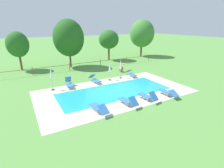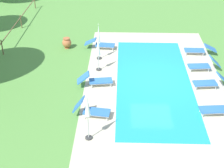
{
  "view_description": "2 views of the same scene",
  "coord_description": "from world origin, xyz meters",
  "px_view_note": "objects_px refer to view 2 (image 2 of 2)",
  "views": [
    {
      "loc": [
        -7.75,
        -13.2,
        6.17
      ],
      "look_at": [
        -0.02,
        0.5,
        0.6
      ],
      "focal_mm": 27.28,
      "sensor_mm": 36.0,
      "label": 1
    },
    {
      "loc": [
        -16.75,
        1.91,
        10.0
      ],
      "look_at": [
        -1.91,
        2.37,
        0.94
      ],
      "focal_mm": 53.67,
      "sensor_mm": 36.0,
      "label": 2
    }
  ],
  "objects_px": {
    "terracotta_urn_near_fence": "(67,43)",
    "sun_lounger_south_near_corner": "(96,80)",
    "sun_lounger_north_far": "(91,110)",
    "sun_lounger_south_mid": "(210,82)",
    "patio_umbrella_closed_row_west": "(99,38)",
    "sun_lounger_north_mid": "(204,65)",
    "patio_umbrella_closed_row_mid_west": "(98,48)",
    "sun_lounger_south_far": "(101,44)",
    "sun_lounger_north_end": "(219,108)",
    "patio_umbrella_closed_row_centre": "(87,109)",
    "sun_lounger_north_near_steps": "(199,50)"
  },
  "relations": [
    {
      "from": "terracotta_urn_near_fence",
      "to": "sun_lounger_south_near_corner",
      "type": "bearing_deg",
      "value": -154.41
    },
    {
      "from": "sun_lounger_north_far",
      "to": "sun_lounger_south_mid",
      "type": "distance_m",
      "value": 7.02
    },
    {
      "from": "sun_lounger_south_near_corner",
      "to": "patio_umbrella_closed_row_west",
      "type": "height_order",
      "value": "patio_umbrella_closed_row_west"
    },
    {
      "from": "sun_lounger_north_mid",
      "to": "sun_lounger_south_near_corner",
      "type": "bearing_deg",
      "value": 107.26
    },
    {
      "from": "patio_umbrella_closed_row_mid_west",
      "to": "sun_lounger_south_far",
      "type": "bearing_deg",
      "value": 0.81
    },
    {
      "from": "sun_lounger_north_end",
      "to": "sun_lounger_south_far",
      "type": "relative_size",
      "value": 0.98
    },
    {
      "from": "sun_lounger_north_mid",
      "to": "terracotta_urn_near_fence",
      "type": "distance_m",
      "value": 9.28
    },
    {
      "from": "sun_lounger_north_mid",
      "to": "sun_lounger_south_far",
      "type": "xyz_separation_m",
      "value": [
        2.89,
        6.44,
        -0.03
      ]
    },
    {
      "from": "sun_lounger_north_far",
      "to": "sun_lounger_south_far",
      "type": "xyz_separation_m",
      "value": [
        7.78,
        -0.0,
        -0.04
      ]
    },
    {
      "from": "sun_lounger_south_mid",
      "to": "patio_umbrella_closed_row_centre",
      "type": "distance_m",
      "value": 7.95
    },
    {
      "from": "patio_umbrella_closed_row_mid_west",
      "to": "sun_lounger_north_mid",
      "type": "bearing_deg",
      "value": -88.69
    },
    {
      "from": "sun_lounger_south_mid",
      "to": "sun_lounger_south_far",
      "type": "relative_size",
      "value": 0.95
    },
    {
      "from": "sun_lounger_north_near_steps",
      "to": "sun_lounger_south_near_corner",
      "type": "xyz_separation_m",
      "value": [
        -4.2,
        6.6,
        0.02
      ]
    },
    {
      "from": "sun_lounger_south_near_corner",
      "to": "sun_lounger_south_far",
      "type": "distance_m",
      "value": 4.89
    },
    {
      "from": "sun_lounger_north_mid",
      "to": "terracotta_urn_near_fence",
      "type": "height_order",
      "value": "sun_lounger_north_mid"
    },
    {
      "from": "sun_lounger_south_far",
      "to": "sun_lounger_north_far",
      "type": "bearing_deg",
      "value": 180.0
    },
    {
      "from": "sun_lounger_north_far",
      "to": "sun_lounger_south_near_corner",
      "type": "distance_m",
      "value": 2.89
    },
    {
      "from": "patio_umbrella_closed_row_west",
      "to": "sun_lounger_north_mid",
      "type": "bearing_deg",
      "value": -101.97
    },
    {
      "from": "patio_umbrella_closed_row_centre",
      "to": "terracotta_urn_near_fence",
      "type": "xyz_separation_m",
      "value": [
        9.47,
        2.37,
        -1.22
      ]
    },
    {
      "from": "patio_umbrella_closed_row_mid_west",
      "to": "patio_umbrella_closed_row_centre",
      "type": "bearing_deg",
      "value": 179.67
    },
    {
      "from": "sun_lounger_north_far",
      "to": "sun_lounger_south_near_corner",
      "type": "xyz_separation_m",
      "value": [
        2.89,
        0.0,
        -0.02
      ]
    },
    {
      "from": "sun_lounger_north_mid",
      "to": "terracotta_urn_near_fence",
      "type": "bearing_deg",
      "value": 71.62
    },
    {
      "from": "sun_lounger_north_near_steps",
      "to": "sun_lounger_south_near_corner",
      "type": "height_order",
      "value": "sun_lounger_south_near_corner"
    },
    {
      "from": "sun_lounger_north_near_steps",
      "to": "sun_lounger_north_end",
      "type": "distance_m",
      "value": 6.74
    },
    {
      "from": "sun_lounger_north_near_steps",
      "to": "sun_lounger_south_far",
      "type": "distance_m",
      "value": 6.63
    },
    {
      "from": "sun_lounger_north_end",
      "to": "patio_umbrella_closed_row_mid_west",
      "type": "height_order",
      "value": "patio_umbrella_closed_row_mid_west"
    },
    {
      "from": "sun_lounger_south_far",
      "to": "patio_umbrella_closed_row_mid_west",
      "type": "bearing_deg",
      "value": -179.19
    },
    {
      "from": "sun_lounger_north_far",
      "to": "patio_umbrella_closed_row_mid_west",
      "type": "height_order",
      "value": "patio_umbrella_closed_row_mid_west"
    },
    {
      "from": "sun_lounger_south_near_corner",
      "to": "patio_umbrella_closed_row_centre",
      "type": "distance_m",
      "value": 4.71
    },
    {
      "from": "sun_lounger_north_end",
      "to": "sun_lounger_south_far",
      "type": "xyz_separation_m",
      "value": [
        7.42,
        6.29,
        -0.01
      ]
    },
    {
      "from": "sun_lounger_north_far",
      "to": "sun_lounger_south_far",
      "type": "height_order",
      "value": "sun_lounger_north_far"
    },
    {
      "from": "sun_lounger_south_near_corner",
      "to": "patio_umbrella_closed_row_west",
      "type": "bearing_deg",
      "value": 0.44
    },
    {
      "from": "sun_lounger_south_mid",
      "to": "sun_lounger_south_far",
      "type": "height_order",
      "value": "sun_lounger_south_mid"
    },
    {
      "from": "sun_lounger_north_mid",
      "to": "patio_umbrella_closed_row_centre",
      "type": "relative_size",
      "value": 0.82
    },
    {
      "from": "sun_lounger_north_end",
      "to": "sun_lounger_south_mid",
      "type": "bearing_deg",
      "value": -2.64
    },
    {
      "from": "sun_lounger_north_far",
      "to": "patio_umbrella_closed_row_west",
      "type": "relative_size",
      "value": 0.78
    },
    {
      "from": "sun_lounger_north_mid",
      "to": "sun_lounger_south_near_corner",
      "type": "xyz_separation_m",
      "value": [
        -2.0,
        6.44,
        -0.01
      ]
    },
    {
      "from": "patio_umbrella_closed_row_mid_west",
      "to": "patio_umbrella_closed_row_centre",
      "type": "distance_m",
      "value": 6.4
    },
    {
      "from": "sun_lounger_north_mid",
      "to": "sun_lounger_south_near_corner",
      "type": "relative_size",
      "value": 0.97
    },
    {
      "from": "patio_umbrella_closed_row_west",
      "to": "patio_umbrella_closed_row_centre",
      "type": "relative_size",
      "value": 1.0
    },
    {
      "from": "sun_lounger_south_near_corner",
      "to": "patio_umbrella_closed_row_mid_west",
      "type": "height_order",
      "value": "patio_umbrella_closed_row_mid_west"
    },
    {
      "from": "sun_lounger_north_end",
      "to": "patio_umbrella_closed_row_west",
      "type": "relative_size",
      "value": 0.86
    },
    {
      "from": "sun_lounger_north_far",
      "to": "patio_umbrella_closed_row_mid_west",
      "type": "distance_m",
      "value": 4.86
    },
    {
      "from": "patio_umbrella_closed_row_mid_west",
      "to": "sun_lounger_south_mid",
      "type": "bearing_deg",
      "value": -106.29
    },
    {
      "from": "sun_lounger_north_end",
      "to": "patio_umbrella_closed_row_centre",
      "type": "bearing_deg",
      "value": 107.82
    },
    {
      "from": "sun_lounger_north_mid",
      "to": "patio_umbrella_closed_row_centre",
      "type": "xyz_separation_m",
      "value": [
        -6.55,
        6.44,
        1.24
      ]
    },
    {
      "from": "sun_lounger_north_near_steps",
      "to": "patio_umbrella_closed_row_west",
      "type": "bearing_deg",
      "value": 97.14
    },
    {
      "from": "sun_lounger_north_near_steps",
      "to": "patio_umbrella_closed_row_mid_west",
      "type": "bearing_deg",
      "value": 109.71
    },
    {
      "from": "terracotta_urn_near_fence",
      "to": "sun_lounger_south_mid",
      "type": "bearing_deg",
      "value": -119.35
    },
    {
      "from": "sun_lounger_north_end",
      "to": "sun_lounger_south_near_corner",
      "type": "height_order",
      "value": "sun_lounger_south_near_corner"
    }
  ]
}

